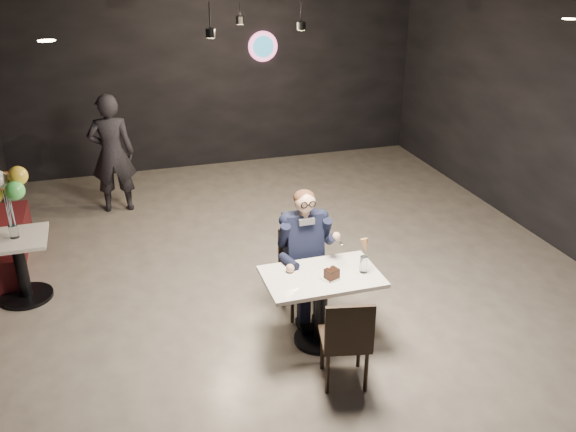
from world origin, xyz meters
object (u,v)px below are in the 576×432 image
object	(u,v)px
chair_far	(303,274)
passerby	(112,154)
chair_near	(345,337)
seated_man	(303,252)
side_table	(21,266)
sundae_glass	(364,264)
booth_bench	(1,227)
main_table	(321,308)
balloon_vase	(14,231)

from	to	relation	value
chair_far	passerby	world-z (taller)	passerby
chair_near	seated_man	size ratio (longest dim) A/B	0.64
chair_far	side_table	xyz separation A→B (m)	(-2.86, 1.15, -0.06)
seated_man	sundae_glass	world-z (taller)	seated_man
chair_near	booth_bench	bearing A→B (deg)	145.89
main_table	sundae_glass	distance (m)	0.61
chair_far	booth_bench	size ratio (longest dim) A/B	0.50
chair_near	sundae_glass	xyz separation A→B (m)	(0.40, 0.55, 0.37)
seated_man	balloon_vase	xyz separation A→B (m)	(-2.86, 1.15, 0.10)
main_table	seated_man	size ratio (longest dim) A/B	0.76
chair_far	passerby	bearing A→B (deg)	117.51
sundae_glass	passerby	distance (m)	4.53
sundae_glass	side_table	bearing A→B (deg)	151.52
seated_man	main_table	bearing A→B (deg)	-90.00
sundae_glass	passerby	size ratio (longest dim) A/B	0.10
chair_far	side_table	size ratio (longest dim) A/B	1.14
chair_far	passerby	size ratio (longest dim) A/B	0.53
main_table	booth_bench	size ratio (longest dim) A/B	0.60
main_table	passerby	xyz separation A→B (m)	(-1.76, 3.92, 0.49)
chair_near	booth_bench	distance (m)	4.58
side_table	balloon_vase	world-z (taller)	balloon_vase
sundae_glass	booth_bench	xyz separation A→B (m)	(-3.55, 2.77, -0.38)
side_table	balloon_vase	bearing A→B (deg)	0.00
balloon_vase	passerby	distance (m)	2.48
sundae_glass	chair_far	bearing A→B (deg)	122.87
sundae_glass	side_table	size ratio (longest dim) A/B	0.21
main_table	side_table	distance (m)	3.32
main_table	chair_far	xyz separation A→B (m)	(0.00, 0.55, 0.09)
main_table	chair_near	world-z (taller)	chair_near
booth_bench	passerby	distance (m)	1.90
sundae_glass	side_table	xyz separation A→B (m)	(-3.25, 1.77, -0.43)
chair_far	chair_near	xyz separation A→B (m)	(-0.00, -1.16, 0.00)
seated_man	balloon_vase	bearing A→B (deg)	158.06
main_table	booth_bench	distance (m)	4.15
balloon_vase	main_table	bearing A→B (deg)	-30.77
chair_near	main_table	bearing A→B (deg)	102.30
sundae_glass	passerby	world-z (taller)	passerby
main_table	chair_near	distance (m)	0.62
chair_far	booth_bench	xyz separation A→B (m)	(-3.16, 2.15, -0.00)
seated_man	passerby	world-z (taller)	passerby
passerby	balloon_vase	bearing A→B (deg)	67.81
sundae_glass	passerby	bearing A→B (deg)	118.37
booth_bench	side_table	size ratio (longest dim) A/B	2.27
seated_man	balloon_vase	distance (m)	3.08
main_table	balloon_vase	world-z (taller)	balloon_vase
chair_far	booth_bench	world-z (taller)	chair_far
booth_bench	sundae_glass	bearing A→B (deg)	-37.89
chair_far	balloon_vase	size ratio (longest dim) A/B	6.45
chair_far	seated_man	world-z (taller)	seated_man
main_table	chair_far	distance (m)	0.56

